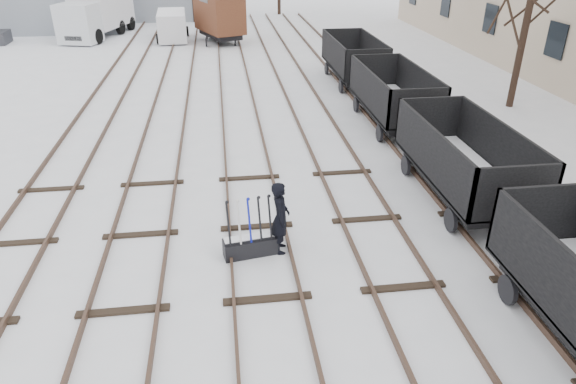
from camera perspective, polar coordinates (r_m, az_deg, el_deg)
The scene contains 12 objects.
ground at distance 11.20m, azimuth -2.28°, elevation -11.89°, with size 120.00×120.00×0.00m, color white.
tracks at distance 23.42m, azimuth -5.57°, elevation 9.78°, with size 13.90×52.00×0.16m.
shed_left at distance 46.59m, azimuth -24.21°, elevation 18.91°, with size 10.00×8.00×4.10m.
ground_frame at distance 12.45m, azimuth -4.21°, elevation -5.84°, with size 1.35×0.63×1.49m.
worker at distance 12.25m, azimuth -0.84°, elevation -2.85°, with size 0.67×0.44×1.84m, color black.
freight_wagon_b at distance 15.56m, azimuth 18.73°, elevation 2.20°, with size 2.18×5.46×2.23m.
freight_wagon_c at distance 21.08m, azimuth 11.52°, elevation 9.58°, with size 2.18×5.46×2.23m.
freight_wagon_d at distance 26.98m, azimuth 7.24°, elevation 13.76°, with size 2.18×5.46×2.23m.
box_van_wagon at distance 37.07m, azimuth -7.67°, elevation 19.12°, with size 3.72×4.90×3.33m.
lorry at distance 41.17m, azimuth -20.46°, elevation 18.33°, with size 3.86×7.96×3.46m.
panel_van at distance 38.55m, azimuth -12.74°, elevation 17.62°, with size 2.13×4.48×1.93m.
tree_near at distance 24.60m, azimuth 24.45°, elevation 14.24°, with size 0.30×0.30×4.99m, color black.
Camera 1 is at (-0.71, -8.66, 7.08)m, focal length 32.00 mm.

